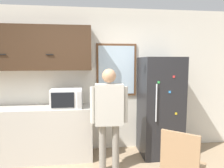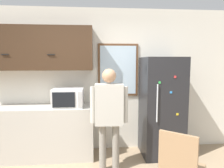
{
  "view_description": "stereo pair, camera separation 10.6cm",
  "coord_description": "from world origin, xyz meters",
  "px_view_note": "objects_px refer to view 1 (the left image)",
  "views": [
    {
      "loc": [
        -0.13,
        -1.87,
        1.7
      ],
      "look_at": [
        0.22,
        1.06,
        1.38
      ],
      "focal_mm": 32.0,
      "sensor_mm": 36.0,
      "label": 1
    },
    {
      "loc": [
        -0.03,
        -1.88,
        1.7
      ],
      "look_at": [
        0.22,
        1.06,
        1.38
      ],
      "focal_mm": 32.0,
      "sensor_mm": 36.0,
      "label": 2
    }
  ],
  "objects_px": {
    "chair": "(182,164)",
    "microwave": "(67,98)",
    "refrigerator": "(160,106)",
    "person": "(109,110)"
  },
  "relations": [
    {
      "from": "microwave",
      "to": "refrigerator",
      "type": "distance_m",
      "value": 1.68
    },
    {
      "from": "person",
      "to": "chair",
      "type": "relative_size",
      "value": 1.71
    },
    {
      "from": "microwave",
      "to": "chair",
      "type": "height_order",
      "value": "microwave"
    },
    {
      "from": "refrigerator",
      "to": "chair",
      "type": "height_order",
      "value": "refrigerator"
    },
    {
      "from": "person",
      "to": "refrigerator",
      "type": "relative_size",
      "value": 0.9
    },
    {
      "from": "person",
      "to": "chair",
      "type": "bearing_deg",
      "value": -45.98
    },
    {
      "from": "refrigerator",
      "to": "person",
      "type": "bearing_deg",
      "value": -153.44
    },
    {
      "from": "refrigerator",
      "to": "chair",
      "type": "bearing_deg",
      "value": -99.58
    },
    {
      "from": "chair",
      "to": "microwave",
      "type": "bearing_deg",
      "value": -4.18
    },
    {
      "from": "microwave",
      "to": "refrigerator",
      "type": "relative_size",
      "value": 0.29
    }
  ]
}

